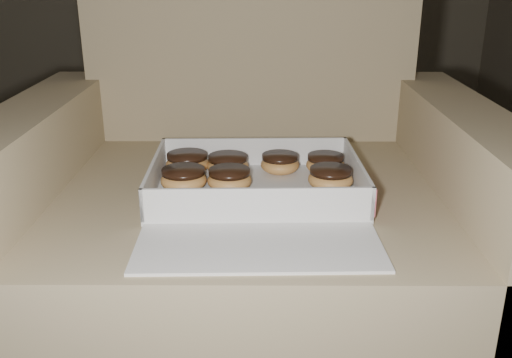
% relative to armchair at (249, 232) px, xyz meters
% --- Properties ---
extents(armchair, '(0.96, 0.81, 1.00)m').
position_rel_armchair_xyz_m(armchair, '(0.00, 0.00, 0.00)').
color(armchair, '#988861').
rests_on(armchair, floor).
extents(bakery_box, '(0.39, 0.46, 0.07)m').
position_rel_armchair_xyz_m(bakery_box, '(0.02, -0.15, 0.15)').
color(bakery_box, silver).
rests_on(bakery_box, armchair).
extents(donut_a, '(0.09, 0.09, 0.04)m').
position_rel_armchair_xyz_m(donut_a, '(-0.12, -0.11, 0.16)').
color(donut_a, '#C07F43').
rests_on(donut_a, bakery_box).
extents(donut_b, '(0.08, 0.08, 0.04)m').
position_rel_armchair_xyz_m(donut_b, '(0.15, -0.11, 0.16)').
color(donut_b, '#C07F43').
rests_on(donut_b, bakery_box).
extents(donut_c, '(0.08, 0.08, 0.04)m').
position_rel_armchair_xyz_m(donut_c, '(0.15, -0.02, 0.16)').
color(donut_c, '#C07F43').
rests_on(donut_c, bakery_box).
extents(donut_d, '(0.08, 0.08, 0.04)m').
position_rel_armchair_xyz_m(donut_d, '(-0.03, -0.11, 0.16)').
color(donut_d, '#C07F43').
rests_on(donut_d, bakery_box).
extents(donut_e, '(0.08, 0.08, 0.04)m').
position_rel_armchair_xyz_m(donut_e, '(-0.04, -0.03, 0.16)').
color(donut_e, '#C07F43').
rests_on(donut_e, bakery_box).
extents(donut_f, '(0.09, 0.09, 0.04)m').
position_rel_armchair_xyz_m(donut_f, '(-0.12, -0.02, 0.16)').
color(donut_f, '#C07F43').
rests_on(donut_f, bakery_box).
extents(donut_g, '(0.08, 0.08, 0.04)m').
position_rel_armchair_xyz_m(donut_g, '(0.06, -0.02, 0.16)').
color(donut_g, '#C07F43').
rests_on(donut_g, bakery_box).
extents(crumb_a, '(0.01, 0.01, 0.00)m').
position_rel_armchair_xyz_m(crumb_a, '(0.03, -0.18, 0.14)').
color(crumb_a, black).
rests_on(crumb_a, bakery_box).
extents(crumb_b, '(0.01, 0.01, 0.00)m').
position_rel_armchair_xyz_m(crumb_b, '(0.00, -0.18, 0.14)').
color(crumb_b, black).
rests_on(crumb_b, bakery_box).
extents(crumb_c, '(0.01, 0.01, 0.00)m').
position_rel_armchair_xyz_m(crumb_c, '(0.01, -0.12, 0.14)').
color(crumb_c, black).
rests_on(crumb_c, bakery_box).
extents(crumb_d, '(0.01, 0.01, 0.00)m').
position_rel_armchair_xyz_m(crumb_d, '(0.19, -0.13, 0.14)').
color(crumb_d, black).
rests_on(crumb_d, bakery_box).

